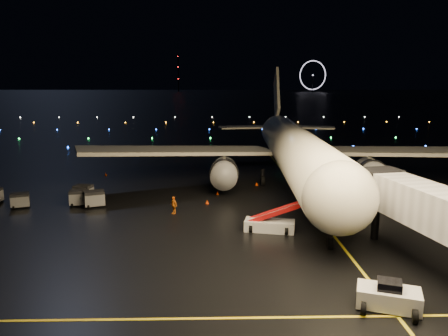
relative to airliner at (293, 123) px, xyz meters
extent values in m
plane|color=black|center=(-11.95, 272.96, -8.49)|extent=(2000.00, 2000.00, 0.00)
cube|color=gold|center=(0.05, -12.04, -8.48)|extent=(0.25, 80.00, 0.02)
cube|color=gold|center=(-16.95, -37.04, -8.48)|extent=(60.00, 0.25, 0.02)
cube|color=silver|center=(-0.15, -36.02, -7.57)|extent=(4.30, 3.21, 1.83)
imported|color=orange|center=(-15.50, -15.34, -7.52)|extent=(1.11, 1.15, 1.93)
cone|color=#EA3A00|center=(-11.93, -11.42, -8.25)|extent=(0.45, 0.45, 0.47)
cone|color=#EA3A00|center=(-5.15, -2.05, -8.24)|extent=(0.52, 0.52, 0.49)
cone|color=#EA3A00|center=(-10.68, -7.06, -8.25)|extent=(0.51, 0.51, 0.48)
cone|color=#EA3A00|center=(-27.74, 4.89, -8.25)|extent=(0.53, 0.53, 0.48)
cylinder|color=black|center=(-71.95, 712.96, 23.51)|extent=(1.80, 1.80, 64.00)
cube|color=gray|center=(-26.76, -11.75, -7.58)|extent=(2.38, 1.87, 1.82)
cube|color=gray|center=(-24.86, -12.36, -7.55)|extent=(2.62, 2.24, 1.88)
cube|color=gray|center=(-27.07, -9.06, -7.60)|extent=(2.38, 1.92, 1.78)
cube|color=gray|center=(-33.27, -12.47, -7.66)|extent=(2.31, 1.97, 1.66)
camera|label=1|loc=(-11.12, -61.17, 5.45)|focal=35.00mm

